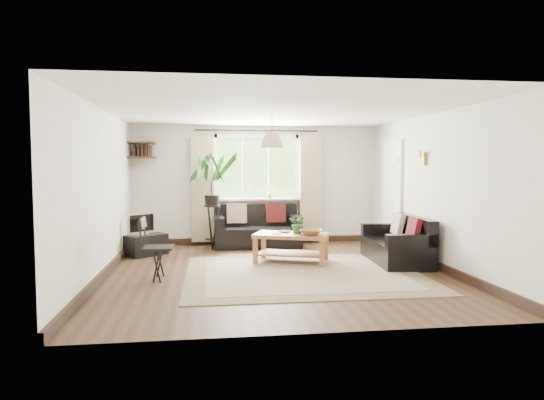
{
  "coord_description": "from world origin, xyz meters",
  "views": [
    {
      "loc": [
        -1.02,
        -7.14,
        1.58
      ],
      "look_at": [
        0.0,
        0.4,
        1.05
      ],
      "focal_mm": 32.0,
      "sensor_mm": 36.0,
      "label": 1
    }
  ],
  "objects": [
    {
      "name": "wall_right",
      "position": [
        2.5,
        0.0,
        1.2
      ],
      "size": [
        0.02,
        5.5,
        2.4
      ],
      "primitive_type": "cube",
      "color": "silver",
      "rests_on": "floor"
    },
    {
      "name": "wall_front",
      "position": [
        0.0,
        -2.75,
        1.2
      ],
      "size": [
        5.0,
        0.02,
        2.4
      ],
      "primitive_type": "cube",
      "color": "silver",
      "rests_on": "floor"
    },
    {
      "name": "wall_back",
      "position": [
        0.0,
        2.75,
        1.2
      ],
      "size": [
        5.0,
        0.02,
        2.4
      ],
      "primitive_type": "cube",
      "color": "silver",
      "rests_on": "floor"
    },
    {
      "name": "floor",
      "position": [
        0.0,
        0.0,
        0.0
      ],
      "size": [
        5.5,
        5.5,
        0.0
      ],
      "primitive_type": "plane",
      "color": "black",
      "rests_on": "ground"
    },
    {
      "name": "coffee_table",
      "position": [
        0.35,
        0.62,
        0.24
      ],
      "size": [
        1.33,
        1.02,
        0.48
      ],
      "primitive_type": null,
      "rotation": [
        0.0,
        0.0,
        -0.37
      ],
      "color": "brown",
      "rests_on": "floor"
    },
    {
      "name": "table_plant",
      "position": [
        0.47,
        0.63,
        0.64
      ],
      "size": [
        0.38,
        0.38,
        0.32
      ],
      "primitive_type": "imported",
      "rotation": [
        0.0,
        0.0,
        -0.64
      ],
      "color": "#285D25",
      "rests_on": "coffee_table"
    },
    {
      "name": "rug",
      "position": [
        0.38,
        -0.26,
        0.01
      ],
      "size": [
        3.44,
        2.96,
        0.02
      ],
      "primitive_type": "cube",
      "rotation": [
        0.0,
        0.0,
        -0.01
      ],
      "color": "#C3B297",
      "rests_on": "floor"
    },
    {
      "name": "wall_left",
      "position": [
        -2.5,
        0.0,
        1.2
      ],
      "size": [
        0.02,
        5.5,
        2.4
      ],
      "primitive_type": "cube",
      "color": "silver",
      "rests_on": "floor"
    },
    {
      "name": "sill_plant",
      "position": [
        0.25,
        2.63,
        1.06
      ],
      "size": [
        0.14,
        0.1,
        0.27
      ],
      "primitive_type": "imported",
      "color": "#2D6023",
      "rests_on": "window"
    },
    {
      "name": "pendant_lamp",
      "position": [
        0.0,
        0.4,
        2.05
      ],
      "size": [
        0.36,
        0.36,
        0.54
      ],
      "primitive_type": null,
      "color": "beige",
      "rests_on": "ceiling"
    },
    {
      "name": "wall_sconce",
      "position": [
        2.43,
        0.3,
        1.74
      ],
      "size": [
        0.12,
        0.12,
        0.28
      ],
      "primitive_type": null,
      "color": "beige",
      "rests_on": "wall_right"
    },
    {
      "name": "sofa_back",
      "position": [
        -0.04,
        2.27,
        0.39
      ],
      "size": [
        1.67,
        0.83,
        0.78
      ],
      "primitive_type": null,
      "rotation": [
        0.0,
        0.0,
        -0.0
      ],
      "color": "black",
      "rests_on": "floor"
    },
    {
      "name": "ceiling",
      "position": [
        0.0,
        0.0,
        2.4
      ],
      "size": [
        5.5,
        5.5,
        0.0
      ],
      "primitive_type": "plane",
      "rotation": [
        3.14,
        0.0,
        0.0
      ],
      "color": "white",
      "rests_on": "floor"
    },
    {
      "name": "tv_stand",
      "position": [
        -2.09,
        1.6,
        0.19
      ],
      "size": [
        0.78,
        0.74,
        0.37
      ],
      "primitive_type": "cube",
      "rotation": [
        0.0,
        0.0,
        0.7
      ],
      "color": "black",
      "rests_on": "floor"
    },
    {
      "name": "door",
      "position": [
        2.47,
        1.7,
        1.0
      ],
      "size": [
        0.06,
        0.96,
        2.06
      ],
      "primitive_type": "cube",
      "color": "silver",
      "rests_on": "wall_right"
    },
    {
      "name": "bowl",
      "position": [
        0.63,
        0.4,
        0.53
      ],
      "size": [
        0.46,
        0.46,
        0.09
      ],
      "primitive_type": "imported",
      "rotation": [
        0.0,
        0.0,
        -0.38
      ],
      "color": "brown",
      "rests_on": "coffee_table"
    },
    {
      "name": "book_b",
      "position": [
        0.18,
        0.83,
        0.49
      ],
      "size": [
        0.27,
        0.3,
        0.02
      ],
      "primitive_type": "imported",
      "rotation": [
        0.0,
        0.0,
        -0.45
      ],
      "color": "brown",
      "rests_on": "coffee_table"
    },
    {
      "name": "sofa_right",
      "position": [
        2.05,
        0.39,
        0.36
      ],
      "size": [
        1.59,
        0.86,
        0.73
      ],
      "primitive_type": null,
      "rotation": [
        0.0,
        0.0,
        -1.63
      ],
      "color": "black",
      "rests_on": "floor"
    },
    {
      "name": "tv",
      "position": [
        -2.17,
        1.6,
        0.58
      ],
      "size": [
        0.52,
        0.48,
        0.41
      ],
      "primitive_type": null,
      "rotation": [
        0.0,
        0.0,
        0.7
      ],
      "color": "#A5A5AA",
      "rests_on": "tv_stand"
    },
    {
      "name": "palm_stand",
      "position": [
        -0.92,
        2.02,
        0.92
      ],
      "size": [
        0.82,
        0.82,
        1.83
      ],
      "primitive_type": null,
      "rotation": [
        0.0,
        0.0,
        -0.17
      ],
      "color": "black",
      "rests_on": "floor"
    },
    {
      "name": "book_a",
      "position": [
        0.03,
        0.63,
        0.49
      ],
      "size": [
        0.15,
        0.2,
        0.02
      ],
      "primitive_type": "imported",
      "rotation": [
        0.0,
        0.0,
        0.0
      ],
      "color": "silver",
      "rests_on": "coffee_table"
    },
    {
      "name": "window",
      "position": [
        0.0,
        2.71,
        1.55
      ],
      "size": [
        2.5,
        0.16,
        2.16
      ],
      "primitive_type": null,
      "color": "white",
      "rests_on": "wall_back"
    },
    {
      "name": "corner_shelf",
      "position": [
        -2.25,
        2.5,
        1.89
      ],
      "size": [
        0.5,
        0.5,
        0.34
      ],
      "primitive_type": null,
      "color": "black",
      "rests_on": "wall_back"
    },
    {
      "name": "folding_chair",
      "position": [
        -1.7,
        -0.32,
        0.44
      ],
      "size": [
        0.47,
        0.47,
        0.87
      ],
      "primitive_type": null,
      "rotation": [
        0.0,
        0.0,
        1.53
      ],
      "color": "black",
      "rests_on": "floor"
    }
  ]
}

